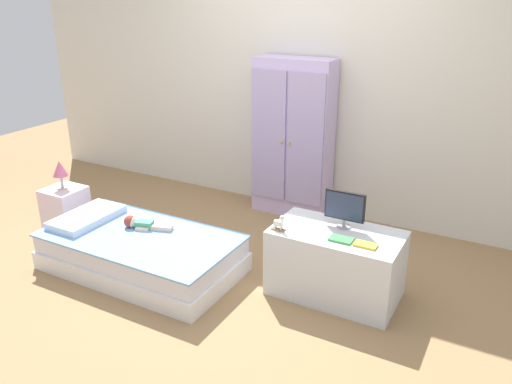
# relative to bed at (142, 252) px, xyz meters

# --- Properties ---
(ground_plane) EXTENTS (10.00, 10.00, 0.02)m
(ground_plane) POSITION_rel_bed_xyz_m (0.58, 0.17, -0.16)
(ground_plane) COLOR #99754C
(back_wall) EXTENTS (6.40, 0.05, 2.70)m
(back_wall) POSITION_rel_bed_xyz_m (0.58, 1.74, 1.20)
(back_wall) COLOR silver
(back_wall) RESTS_ON ground_plane
(bed) EXTENTS (1.50, 0.81, 0.30)m
(bed) POSITION_rel_bed_xyz_m (0.00, 0.00, 0.00)
(bed) COLOR white
(bed) RESTS_ON ground_plane
(pillow) EXTENTS (0.32, 0.58, 0.06)m
(pillow) POSITION_rel_bed_xyz_m (-0.55, 0.00, 0.18)
(pillow) COLOR silver
(pillow) RESTS_ON bed
(doll) EXTENTS (0.38, 0.19, 0.10)m
(doll) POSITION_rel_bed_xyz_m (-0.09, 0.09, 0.19)
(doll) COLOR #4CA375
(doll) RESTS_ON bed
(nightstand) EXTENTS (0.31, 0.31, 0.42)m
(nightstand) POSITION_rel_bed_xyz_m (-1.00, 0.18, 0.07)
(nightstand) COLOR silver
(nightstand) RESTS_ON ground_plane
(table_lamp) EXTENTS (0.13, 0.13, 0.25)m
(table_lamp) POSITION_rel_bed_xyz_m (-1.00, 0.18, 0.45)
(table_lamp) COLOR #B7B2AD
(table_lamp) RESTS_ON nightstand
(wardrobe) EXTENTS (0.73, 0.31, 1.47)m
(wardrobe) POSITION_rel_bed_xyz_m (0.54, 1.55, 0.59)
(wardrobe) COLOR silver
(wardrobe) RESTS_ON ground_plane
(tv_stand) EXTENTS (0.88, 0.50, 0.49)m
(tv_stand) POSITION_rel_bed_xyz_m (1.43, 0.38, 0.10)
(tv_stand) COLOR silver
(tv_stand) RESTS_ON ground_plane
(tv_monitor) EXTENTS (0.28, 0.10, 0.27)m
(tv_monitor) POSITION_rel_bed_xyz_m (1.44, 0.47, 0.50)
(tv_monitor) COLOR #99999E
(tv_monitor) RESTS_ON tv_stand
(rocking_horse_toy) EXTENTS (0.10, 0.04, 0.12)m
(rocking_horse_toy) POSITION_rel_bed_xyz_m (1.07, 0.21, 0.40)
(rocking_horse_toy) COLOR #8E6642
(rocking_horse_toy) RESTS_ON tv_stand
(book_green) EXTENTS (0.15, 0.10, 0.02)m
(book_green) POSITION_rel_bed_xyz_m (1.49, 0.27, 0.35)
(book_green) COLOR #429E51
(book_green) RESTS_ON tv_stand
(book_yellow) EXTENTS (0.15, 0.08, 0.02)m
(book_yellow) POSITION_rel_bed_xyz_m (1.66, 0.27, 0.35)
(book_yellow) COLOR gold
(book_yellow) RESTS_ON tv_stand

